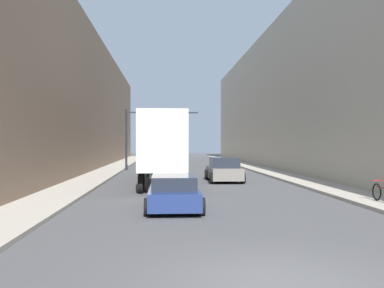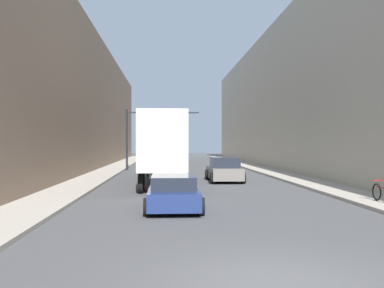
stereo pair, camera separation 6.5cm
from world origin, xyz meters
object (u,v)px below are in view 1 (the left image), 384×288
at_px(sedan_car, 174,193).
at_px(parked_bicycle, 384,193).
at_px(suv_car, 224,170).
at_px(traffic_signal_gantry, 147,126).
at_px(semi_truck, 163,146).

distance_m(sedan_car, parked_bicycle, 8.45).
height_order(sedan_car, suv_car, suv_car).
xyz_separation_m(suv_car, traffic_signal_gantry, (-5.56, 12.39, 3.36)).
bearing_deg(semi_truck, parked_bicycle, -50.43).
height_order(suv_car, traffic_signal_gantry, traffic_signal_gantry).
bearing_deg(suv_car, sedan_car, -107.12).
relative_size(sedan_car, traffic_signal_gantry, 0.66).
distance_m(suv_car, traffic_signal_gantry, 13.99).
relative_size(sedan_car, parked_bicycle, 2.47).
bearing_deg(suv_car, parked_bicycle, -66.60).
distance_m(semi_truck, parked_bicycle, 14.10).
distance_m(sedan_car, traffic_signal_gantry, 24.25).
bearing_deg(parked_bicycle, sedan_car, -178.70).
distance_m(semi_truck, suv_car, 4.34).
relative_size(semi_truck, traffic_signal_gantry, 2.09).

